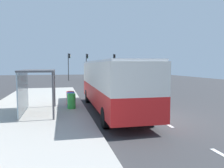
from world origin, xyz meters
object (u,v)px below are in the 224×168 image
at_px(traffic_light_near_side, 114,63).
at_px(recycling_bin_red, 70,98).
at_px(recycling_bin_green, 71,101).
at_px(traffic_light_far_side, 69,63).
at_px(recycling_bin_blue, 71,100).
at_px(bus, 112,83).
at_px(sedan_near, 98,76).
at_px(sedan_far, 93,75).
at_px(bus_shelter, 33,80).
at_px(white_van, 104,75).
at_px(traffic_light_median, 87,63).

bearing_deg(traffic_light_near_side, recycling_bin_red, -109.60).
height_order(recycling_bin_green, traffic_light_far_side, traffic_light_far_side).
xyz_separation_m(recycling_bin_blue, traffic_light_near_side, (9.70, 27.93, 2.73)).
relative_size(recycling_bin_blue, traffic_light_far_side, 0.18).
bearing_deg(traffic_light_near_side, bus, -103.85).
bearing_deg(recycling_bin_blue, sedan_near, 76.79).
relative_size(sedan_far, bus_shelter, 1.10).
height_order(white_van, bus_shelter, bus_shelter).
bearing_deg(recycling_bin_blue, white_van, 73.49).
relative_size(white_van, traffic_light_far_side, 1.01).
height_order(sedan_near, traffic_light_median, traffic_light_median).
bearing_deg(recycling_bin_blue, traffic_light_median, 81.15).
distance_m(bus, recycling_bin_red, 3.42).
bearing_deg(bus, traffic_light_far_side, 92.65).
xyz_separation_m(traffic_light_near_side, traffic_light_median, (-5.10, 1.60, 0.04)).
bearing_deg(recycling_bin_blue, sedan_far, 79.15).
bearing_deg(traffic_light_median, traffic_light_far_side, -167.12).
xyz_separation_m(sedan_far, recycling_bin_green, (-6.50, -34.62, -0.14)).
bearing_deg(recycling_bin_green, recycling_bin_blue, 90.00).
bearing_deg(recycling_bin_green, recycling_bin_red, 90.00).
relative_size(sedan_near, recycling_bin_red, 4.67).
xyz_separation_m(recycling_bin_green, traffic_light_near_side, (9.70, 28.63, 2.73)).
xyz_separation_m(sedan_near, traffic_light_median, (-1.90, 1.86, 2.64)).
distance_m(white_van, sedan_far, 12.35).
height_order(traffic_light_near_side, bus_shelter, traffic_light_near_side).
height_order(sedan_near, recycling_bin_red, sedan_near).
xyz_separation_m(bus, bus_shelter, (-4.70, -0.29, 0.25)).
relative_size(white_van, sedan_far, 1.19).
xyz_separation_m(sedan_far, recycling_bin_red, (-6.50, -33.22, -0.14)).
bearing_deg(sedan_near, recycling_bin_blue, -103.21).
xyz_separation_m(white_van, recycling_bin_blue, (-6.40, -21.59, -0.69)).
bearing_deg(recycling_bin_green, traffic_light_far_side, 87.86).
height_order(recycling_bin_blue, traffic_light_far_side, traffic_light_far_side).
relative_size(white_van, bus_shelter, 1.31).
height_order(recycling_bin_green, recycling_bin_blue, same).
bearing_deg(traffic_light_median, recycling_bin_green, -98.65).
bearing_deg(bus, traffic_light_near_side, 76.15).
height_order(traffic_light_far_side, bus_shelter, traffic_light_far_side).
relative_size(bus, white_van, 2.11).
bearing_deg(sedan_far, recycling_bin_red, -101.07).
distance_m(traffic_light_far_side, bus_shelter, 30.56).
relative_size(recycling_bin_green, traffic_light_far_side, 0.18).
distance_m(bus, traffic_light_far_side, 30.13).
xyz_separation_m(sedan_near, recycling_bin_red, (-6.50, -26.98, -0.14)).
bearing_deg(traffic_light_far_side, white_van, -53.43).
relative_size(bus, traffic_light_median, 2.13).
bearing_deg(recycling_bin_green, bus_shelter, -157.53).
distance_m(sedan_near, bus_shelter, 30.59).
bearing_deg(traffic_light_median, bus, -93.91).
distance_m(traffic_light_far_side, traffic_light_median, 3.59).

